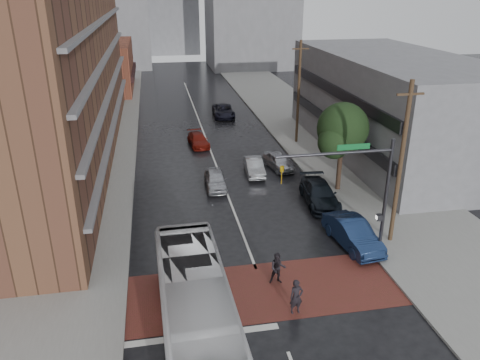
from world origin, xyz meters
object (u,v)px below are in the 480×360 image
object	(u,v)px
transit_bus	(197,318)
car_travel_c	(198,140)
pedestrian_b	(278,268)
car_parked_mid	(320,194)
car_travel_b	(254,167)
car_parked_far	(279,161)
car_travel_a	(215,180)
pedestrian_a	(296,297)
suv_travel	(223,111)
car_parked_near	(353,233)

from	to	relation	value
transit_bus	car_travel_c	size ratio (longest dim) A/B	2.99
transit_bus	pedestrian_b	world-z (taller)	transit_bus
car_parked_mid	car_travel_b	bearing A→B (deg)	122.58
car_travel_c	car_parked_far	world-z (taller)	car_parked_far
transit_bus	car_parked_far	bearing A→B (deg)	64.97
car_travel_a	car_parked_far	size ratio (longest dim) A/B	1.00
car_travel_c	car_travel_b	bearing A→B (deg)	-71.20
car_travel_b	car_parked_far	distance (m)	2.51
pedestrian_b	car_travel_b	distance (m)	15.55
pedestrian_b	car_parked_far	distance (m)	16.89
car_travel_b	car_travel_c	size ratio (longest dim) A/B	0.98
car_travel_c	car_parked_mid	world-z (taller)	car_parked_mid
pedestrian_a	suv_travel	xyz separation A→B (m)	(2.01, 36.79, -0.19)
transit_bus	car_travel_b	size ratio (longest dim) A/B	3.06
transit_bus	suv_travel	world-z (taller)	transit_bus
car_travel_b	car_parked_mid	bearing A→B (deg)	-58.72
car_travel_b	transit_bus	bearing A→B (deg)	-105.39
transit_bus	pedestrian_b	bearing A→B (deg)	41.21
pedestrian_a	car_parked_far	size ratio (longest dim) A/B	0.46
pedestrian_b	suv_travel	xyz separation A→B (m)	(2.25, 34.24, -0.17)
pedestrian_a	car_parked_mid	world-z (taller)	pedestrian_a
pedestrian_b	car_parked_far	size ratio (longest dim) A/B	0.44
pedestrian_b	car_travel_b	xyz separation A→B (m)	(2.01, 15.42, -0.22)
car_travel_c	car_parked_far	bearing A→B (deg)	-56.19
car_travel_b	car_parked_near	distance (m)	12.94
car_travel_c	suv_travel	distance (m)	11.24
transit_bus	car_travel_c	xyz separation A→B (m)	(2.80, 28.03, -1.13)
transit_bus	pedestrian_b	distance (m)	6.35
car_parked_near	pedestrian_a	bearing A→B (deg)	-140.70
pedestrian_b	car_travel_a	size ratio (longest dim) A/B	0.44
car_travel_c	car_travel_a	bearing A→B (deg)	-94.41
car_travel_a	car_travel_b	bearing A→B (deg)	34.14
transit_bus	car_parked_mid	xyz separation A→B (m)	(10.09, 13.21, -0.96)
pedestrian_b	car_travel_c	distance (m)	23.83
car_travel_c	car_parked_far	size ratio (longest dim) A/B	1.04
suv_travel	car_parked_mid	size ratio (longest dim) A/B	0.98
car_travel_c	car_parked_mid	bearing A→B (deg)	-69.74
suv_travel	car_parked_far	world-z (taller)	suv_travel
pedestrian_b	car_travel_c	xyz separation A→B (m)	(-1.83, 23.76, -0.29)
transit_bus	car_parked_near	distance (m)	12.44
car_travel_c	suv_travel	size ratio (longest dim) A/B	0.80
pedestrian_b	car_parked_mid	world-z (taller)	pedestrian_b
car_travel_b	car_parked_mid	world-z (taller)	car_parked_mid
pedestrian_a	transit_bus	bearing A→B (deg)	-165.81
car_parked_near	car_travel_a	bearing A→B (deg)	117.18
transit_bus	car_travel_b	bearing A→B (deg)	69.91
car_travel_a	car_parked_far	xyz separation A→B (m)	(5.91, 3.14, -0.00)
pedestrian_a	car_parked_near	distance (m)	7.58
suv_travel	car_parked_far	distance (m)	18.04
pedestrian_b	car_travel_b	bearing A→B (deg)	90.65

